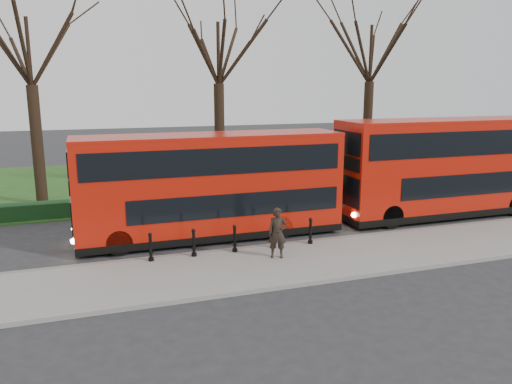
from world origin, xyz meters
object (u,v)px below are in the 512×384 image
object	(u,v)px
bollard_row	(235,239)
bus_rear	(453,167)
pedestrian	(278,233)
bus_lead	(211,187)

from	to	relation	value
bollard_row	bus_rear	distance (m)	12.36
bus_rear	pedestrian	xyz separation A→B (m)	(-10.69, -3.60, -1.32)
bus_lead	pedestrian	bearing A→B (deg)	-66.79
bus_rear	pedestrian	bearing A→B (deg)	-161.38
bollard_row	bus_lead	bearing A→B (deg)	96.09
bus_rear	bus_lead	bearing A→B (deg)	179.74
bus_rear	pedestrian	distance (m)	11.36
bollard_row	bus_rear	size ratio (longest dim) A/B	0.54
bus_lead	pedestrian	distance (m)	4.14
pedestrian	bollard_row	bearing A→B (deg)	157.59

